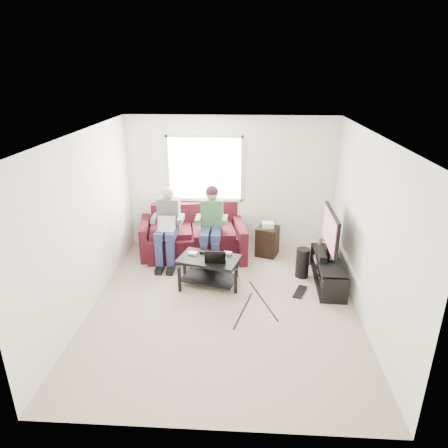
{
  "coord_description": "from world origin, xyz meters",
  "views": [
    {
      "loc": [
        0.31,
        -5.22,
        3.41
      ],
      "look_at": [
        -0.03,
        0.6,
        1.12
      ],
      "focal_mm": 32.0,
      "sensor_mm": 36.0,
      "label": 1
    }
  ],
  "objects_px": {
    "sofa": "(193,237)",
    "subwoofer": "(302,263)",
    "tv_stand": "(328,272)",
    "coffee_table": "(209,265)",
    "tv": "(330,232)",
    "end_table": "(267,240)"
  },
  "relations": [
    {
      "from": "sofa",
      "to": "tv_stand",
      "type": "relative_size",
      "value": 1.61
    },
    {
      "from": "tv",
      "to": "end_table",
      "type": "height_order",
      "value": "tv"
    },
    {
      "from": "tv_stand",
      "to": "subwoofer",
      "type": "distance_m",
      "value": 0.45
    },
    {
      "from": "tv_stand",
      "to": "tv",
      "type": "height_order",
      "value": "tv"
    },
    {
      "from": "sofa",
      "to": "end_table",
      "type": "relative_size",
      "value": 3.21
    },
    {
      "from": "tv_stand",
      "to": "end_table",
      "type": "bearing_deg",
      "value": 132.84
    },
    {
      "from": "tv_stand",
      "to": "subwoofer",
      "type": "relative_size",
      "value": 2.56
    },
    {
      "from": "coffee_table",
      "to": "tv_stand",
      "type": "bearing_deg",
      "value": 4.25
    },
    {
      "from": "tv",
      "to": "tv_stand",
      "type": "bearing_deg",
      "value": -88.53
    },
    {
      "from": "tv",
      "to": "subwoofer",
      "type": "height_order",
      "value": "tv"
    },
    {
      "from": "coffee_table",
      "to": "tv_stand",
      "type": "height_order",
      "value": "coffee_table"
    },
    {
      "from": "coffee_table",
      "to": "tv_stand",
      "type": "distance_m",
      "value": 2.0
    },
    {
      "from": "coffee_table",
      "to": "tv",
      "type": "bearing_deg",
      "value": 7.12
    },
    {
      "from": "sofa",
      "to": "subwoofer",
      "type": "relative_size",
      "value": 4.12
    },
    {
      "from": "tv_stand",
      "to": "end_table",
      "type": "height_order",
      "value": "end_table"
    },
    {
      "from": "tv_stand",
      "to": "tv",
      "type": "distance_m",
      "value": 0.71
    },
    {
      "from": "coffee_table",
      "to": "end_table",
      "type": "relative_size",
      "value": 1.62
    },
    {
      "from": "sofa",
      "to": "subwoofer",
      "type": "bearing_deg",
      "value": -21.76
    },
    {
      "from": "coffee_table",
      "to": "end_table",
      "type": "xyz_separation_m",
      "value": [
        1.02,
        1.19,
        -0.06
      ]
    },
    {
      "from": "coffee_table",
      "to": "sofa",
      "type": "bearing_deg",
      "value": 110.15
    },
    {
      "from": "tv",
      "to": "subwoofer",
      "type": "bearing_deg",
      "value": 164.39
    },
    {
      "from": "subwoofer",
      "to": "end_table",
      "type": "height_order",
      "value": "end_table"
    }
  ]
}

